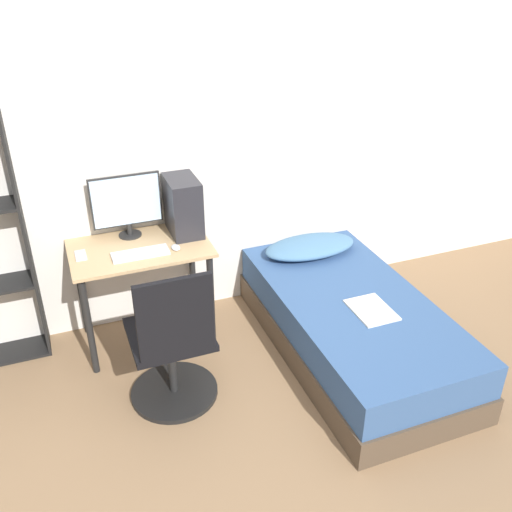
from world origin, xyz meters
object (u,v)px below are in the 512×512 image
object	(u,v)px
pc_tower	(183,206)
monitor	(126,203)
office_chair	(173,352)
keyboard	(140,254)
bed	(352,325)

from	to	relation	value
pc_tower	monitor	bearing A→B (deg)	166.83
office_chair	keyboard	size ratio (longest dim) A/B	2.67
office_chair	keyboard	world-z (taller)	office_chair
office_chair	pc_tower	bearing A→B (deg)	68.84
keyboard	monitor	bearing A→B (deg)	92.12
bed	monitor	world-z (taller)	monitor
bed	office_chair	bearing A→B (deg)	-177.97
office_chair	bed	size ratio (longest dim) A/B	0.52
office_chair	pc_tower	xyz separation A→B (m)	(0.31, 0.79, 0.56)
bed	monitor	distance (m)	1.71
monitor	pc_tower	size ratio (longest dim) A/B	1.19
bed	pc_tower	world-z (taller)	pc_tower
bed	pc_tower	bearing A→B (deg)	141.25
keyboard	pc_tower	distance (m)	0.45
office_chair	keyboard	distance (m)	0.69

